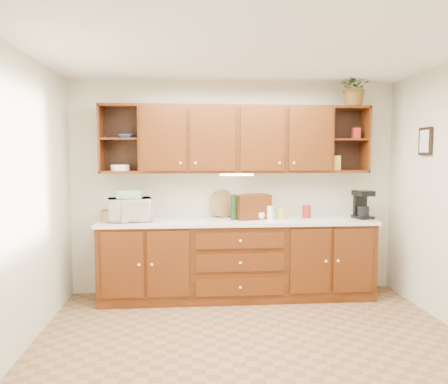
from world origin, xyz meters
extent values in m
plane|color=#8C5F41|center=(0.00, 0.00, 0.00)|extent=(4.00, 4.00, 0.00)
plane|color=white|center=(0.00, 0.00, 2.60)|extent=(4.00, 4.00, 0.00)
plane|color=beige|center=(0.00, 1.75, 1.30)|extent=(4.00, 0.00, 4.00)
plane|color=beige|center=(-2.00, 0.00, 1.30)|extent=(0.00, 3.50, 3.50)
cube|color=#321805|center=(0.00, 1.45, 0.45)|extent=(3.20, 0.60, 0.90)
cube|color=white|center=(0.00, 1.44, 0.92)|extent=(3.24, 0.64, 0.04)
cube|color=#321805|center=(0.00, 1.58, 1.89)|extent=(2.30, 0.33, 0.80)
cube|color=black|center=(-1.38, 1.74, 1.89)|extent=(0.45, 0.02, 0.80)
cube|color=black|center=(1.38, 1.74, 1.89)|extent=(0.45, 0.02, 0.80)
cube|color=#321805|center=(-1.38, 1.58, 1.89)|extent=(0.43, 0.30, 0.02)
cube|color=#321805|center=(1.38, 1.58, 1.89)|extent=(0.43, 0.30, 0.02)
cube|color=#321805|center=(1.38, 1.58, 2.27)|extent=(0.45, 0.33, 0.03)
cube|color=white|center=(0.00, 1.53, 1.47)|extent=(0.40, 0.05, 0.02)
cube|color=black|center=(1.98, 0.90, 1.85)|extent=(0.03, 0.24, 0.30)
cylinder|color=#9F7242|center=(-1.45, 1.45, 1.01)|extent=(0.34, 0.34, 0.13)
imported|color=silver|center=(-1.25, 1.43, 1.07)|extent=(0.54, 0.42, 0.27)
cube|color=#D3D464|center=(-1.25, 1.43, 1.25)|extent=(0.28, 0.20, 0.08)
cylinder|color=black|center=(-0.04, 1.45, 1.08)|extent=(0.08, 0.08, 0.28)
cylinder|color=#9F7242|center=(-0.15, 1.69, 0.95)|extent=(0.35, 0.22, 0.34)
cube|color=#321805|center=(0.18, 1.52, 1.09)|extent=(0.48, 0.38, 0.29)
cylinder|color=#321805|center=(0.33, 1.51, 1.09)|extent=(0.02, 0.02, 0.30)
cylinder|color=#321805|center=(0.33, 1.51, 0.95)|extent=(0.12, 0.12, 0.02)
imported|color=white|center=(0.41, 1.50, 0.98)|extent=(0.13, 0.13, 0.09)
imported|color=white|center=(0.30, 1.59, 0.98)|extent=(0.13, 0.13, 0.09)
imported|color=white|center=(0.28, 1.45, 0.98)|extent=(0.13, 0.13, 0.09)
cylinder|color=maroon|center=(0.86, 1.53, 1.02)|extent=(0.12, 0.12, 0.16)
cylinder|color=white|center=(0.39, 1.44, 1.02)|extent=(0.10, 0.10, 0.16)
cylinder|color=gold|center=(0.53, 1.45, 1.00)|extent=(0.10, 0.10, 0.12)
cube|color=black|center=(1.52, 1.42, 0.96)|extent=(0.22, 0.26, 0.04)
cube|color=black|center=(1.52, 1.52, 1.10)|extent=(0.17, 0.08, 0.29)
cube|color=black|center=(1.52, 1.42, 1.25)|extent=(0.22, 0.26, 0.06)
cylinder|color=black|center=(1.52, 1.41, 1.03)|extent=(0.16, 0.16, 0.13)
imported|color=#284B93|center=(-1.29, 1.56, 1.92)|extent=(0.21, 0.21, 0.05)
cylinder|color=white|center=(-1.37, 1.58, 1.56)|extent=(0.25, 0.25, 0.07)
cube|color=gold|center=(1.22, 1.55, 1.61)|extent=(0.11, 0.10, 0.18)
cube|color=maroon|center=(1.47, 1.56, 1.97)|extent=(0.09, 0.08, 0.13)
imported|color=#999999|center=(1.42, 1.52, 2.51)|extent=(0.47, 0.44, 0.43)
camera|label=1|loc=(-0.57, -3.64, 1.69)|focal=35.00mm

